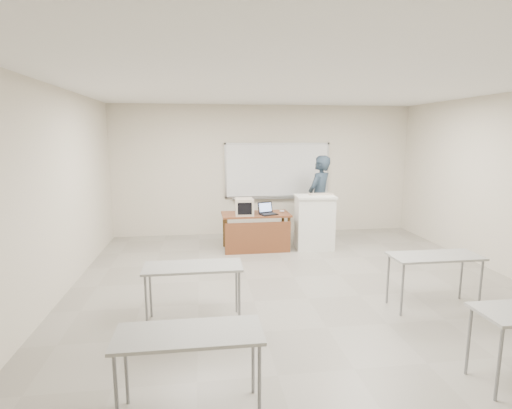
{
  "coord_description": "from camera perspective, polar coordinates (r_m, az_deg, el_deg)",
  "views": [
    {
      "loc": [
        -1.47,
        -5.25,
        2.3
      ],
      "look_at": [
        -0.45,
        2.2,
        1.0
      ],
      "focal_mm": 28.0,
      "sensor_mm": 36.0,
      "label": 1
    }
  ],
  "objects": [
    {
      "name": "floor",
      "position": [
        5.92,
        7.41,
        -13.2
      ],
      "size": [
        7.0,
        8.0,
        0.01
      ],
      "primitive_type": "cube",
      "color": "gray",
      "rests_on": "ground"
    },
    {
      "name": "whiteboard",
      "position": [
        9.43,
        3.08,
        4.8
      ],
      "size": [
        2.48,
        0.1,
        1.31
      ],
      "color": "white",
      "rests_on": "floor"
    },
    {
      "name": "student_desks",
      "position": [
        4.48,
        12.19,
        -11.8
      ],
      "size": [
        4.4,
        2.2,
        0.73
      ],
      "color": "gray",
      "rests_on": "floor"
    },
    {
      "name": "instructor_desk",
      "position": [
        8.01,
        0.07,
        -2.94
      ],
      "size": [
        1.37,
        0.69,
        0.75
      ],
      "rotation": [
        0.0,
        0.0,
        0.01
      ],
      "color": "brown",
      "rests_on": "floor"
    },
    {
      "name": "podium",
      "position": [
        8.27,
        8.34,
        -2.49
      ],
      "size": [
        0.78,
        0.57,
        1.11
      ],
      "rotation": [
        0.0,
        0.0,
        -0.05
      ],
      "color": "white",
      "rests_on": "floor"
    },
    {
      "name": "crt_monitor",
      "position": [
        7.9,
        -1.71,
        -0.33
      ],
      "size": [
        0.36,
        0.41,
        0.34
      ],
      "rotation": [
        0.0,
        0.0,
        -0.03
      ],
      "color": "#BBAB97",
      "rests_on": "instructor_desk"
    },
    {
      "name": "laptop",
      "position": [
        7.98,
        1.76,
        -1.0
      ],
      "size": [
        0.32,
        0.3,
        0.24
      ],
      "rotation": [
        0.0,
        0.0,
        0.35
      ],
      "color": "black",
      "rests_on": "instructor_desk"
    },
    {
      "name": "mouse",
      "position": [
        8.21,
        3.73,
        -0.96
      ],
      "size": [
        0.12,
        0.1,
        0.04
      ],
      "primitive_type": "ellipsoid",
      "rotation": [
        0.0,
        0.0,
        -0.31
      ],
      "color": "silver",
      "rests_on": "instructor_desk"
    },
    {
      "name": "keyboard",
      "position": [
        8.28,
        9.28,
        1.47
      ],
      "size": [
        0.5,
        0.18,
        0.03
      ],
      "primitive_type": "cube",
      "rotation": [
        0.0,
        0.0,
        0.04
      ],
      "color": "#BBAB97",
      "rests_on": "podium"
    },
    {
      "name": "presenter",
      "position": [
        8.93,
        9.03,
        0.91
      ],
      "size": [
        0.81,
        0.8,
        1.88
      ],
      "primitive_type": "imported",
      "rotation": [
        0.0,
        0.0,
        3.92
      ],
      "color": "black",
      "rests_on": "floor"
    }
  ]
}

